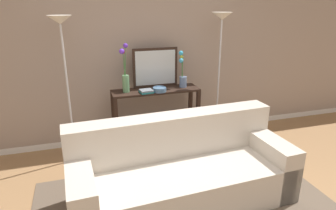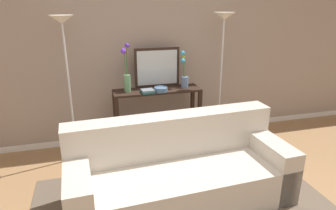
% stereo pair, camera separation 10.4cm
% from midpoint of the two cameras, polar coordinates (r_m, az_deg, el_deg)
% --- Properties ---
extents(back_wall, '(12.00, 0.15, 2.99)m').
position_cam_midpoint_polar(back_wall, '(4.36, -4.54, 12.29)').
color(back_wall, white).
rests_on(back_wall, ground).
extents(area_rug, '(3.05, 1.80, 0.01)m').
position_cam_midpoint_polar(area_rug, '(3.26, 4.02, -18.95)').
color(area_rug, brown).
rests_on(area_rug, ground).
extents(couch, '(2.31, 0.98, 0.88)m').
position_cam_midpoint_polar(couch, '(3.20, 3.13, -12.90)').
color(couch, beige).
rests_on(couch, ground).
extents(console_table, '(1.22, 0.35, 0.86)m').
position_cam_midpoint_polar(console_table, '(4.22, -1.35, -0.60)').
color(console_table, black).
rests_on(console_table, ground).
extents(floor_lamp_left, '(0.28, 0.28, 1.87)m').
position_cam_midpoint_polar(floor_lamp_left, '(3.81, -18.36, 9.98)').
color(floor_lamp_left, silver).
rests_on(floor_lamp_left, ground).
extents(floor_lamp_right, '(0.28, 0.28, 1.88)m').
position_cam_midpoint_polar(floor_lamp_right, '(4.23, 11.15, 11.57)').
color(floor_lamp_right, silver).
rests_on(floor_lamp_right, ground).
extents(wall_mirror, '(0.64, 0.02, 0.55)m').
position_cam_midpoint_polar(wall_mirror, '(4.21, -1.37, 7.17)').
color(wall_mirror, black).
rests_on(wall_mirror, console_table).
extents(vase_tall_flowers, '(0.12, 0.10, 0.65)m').
position_cam_midpoint_polar(vase_tall_flowers, '(4.01, -7.17, 5.82)').
color(vase_tall_flowers, '#669E6B').
rests_on(vase_tall_flowers, console_table).
extents(vase_short_flowers, '(0.12, 0.11, 0.51)m').
position_cam_midpoint_polar(vase_short_flowers, '(4.22, 3.84, 5.74)').
color(vase_short_flowers, '#6B84AD').
rests_on(vase_short_flowers, console_table).
extents(fruit_bowl, '(0.19, 0.19, 0.06)m').
position_cam_midpoint_polar(fruit_bowl, '(4.03, -0.66, 3.03)').
color(fruit_bowl, '#4C7093').
rests_on(fruit_bowl, console_table).
extents(book_stack, '(0.19, 0.17, 0.04)m').
position_cam_midpoint_polar(book_stack, '(4.00, -3.20, 2.68)').
color(book_stack, '#1E7075').
rests_on(book_stack, console_table).
extents(book_row_under_console, '(0.45, 0.18, 0.13)m').
position_cam_midpoint_polar(book_row_under_console, '(4.38, -4.85, -7.42)').
color(book_row_under_console, '#6B3360').
rests_on(book_row_under_console, ground).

